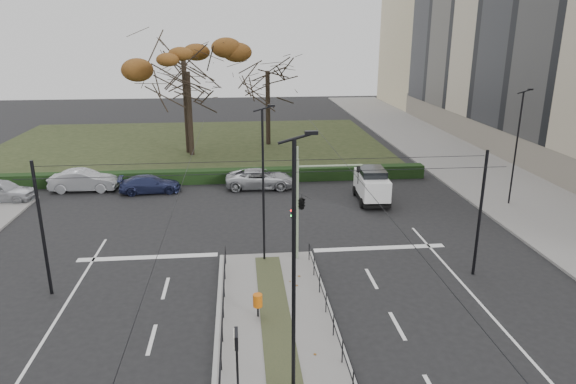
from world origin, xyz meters
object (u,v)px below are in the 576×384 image
at_px(parked_car_third, 150,184).
at_px(streetlamp_median_near, 294,271).
at_px(litter_bin, 258,301).
at_px(parked_car_first, 1,191).
at_px(parked_car_second, 84,180).
at_px(bare_tree_center, 268,76).
at_px(streetlamp_median_far, 264,184).
at_px(parked_car_fourth, 260,179).
at_px(traffic_light, 303,201).
at_px(info_panel, 236,346).
at_px(rust_tree, 183,57).
at_px(white_van, 372,184).
at_px(bare_tree_near, 188,78).
at_px(streetlamp_sidewalk, 516,147).

bearing_deg(parked_car_third, streetlamp_median_near, -165.53).
xyz_separation_m(litter_bin, parked_car_first, (-16.51, 16.45, -0.07)).
xyz_separation_m(parked_car_second, bare_tree_center, (14.06, 14.12, 5.97)).
distance_m(parked_car_first, parked_car_third, 9.69).
height_order(parked_car_second, parked_car_third, parked_car_second).
height_order(streetlamp_median_far, parked_car_third, streetlamp_median_far).
xyz_separation_m(parked_car_third, parked_car_fourth, (7.82, 0.33, 0.08)).
height_order(litter_bin, bare_tree_center, bare_tree_center).
bearing_deg(streetlamp_median_near, litter_bin, 101.37).
height_order(traffic_light, parked_car_second, traffic_light).
xyz_separation_m(litter_bin, parked_car_third, (-6.88, 17.51, -0.21)).
bearing_deg(info_panel, parked_car_third, 105.33).
height_order(rust_tree, bare_tree_center, rust_tree).
xyz_separation_m(traffic_light, litter_bin, (-2.47, -5.34, -2.28)).
height_order(streetlamp_median_far, parked_car_second, streetlamp_median_far).
bearing_deg(white_van, streetlamp_median_far, -131.17).
xyz_separation_m(litter_bin, bare_tree_near, (-4.83, 28.56, 6.16)).
relative_size(litter_bin, rust_tree, 0.08).
bearing_deg(litter_bin, streetlamp_sidewalk, 35.96).
xyz_separation_m(info_panel, parked_car_third, (-6.07, 22.13, -1.33)).
height_order(parked_car_first, parked_car_fourth, parked_car_first).
height_order(litter_bin, parked_car_second, parked_car_second).
bearing_deg(white_van, streetlamp_sidewalk, -10.99).
height_order(parked_car_fourth, rust_tree, rust_tree).
bearing_deg(parked_car_first, bare_tree_near, -37.99).
distance_m(info_panel, bare_tree_near, 33.80).
relative_size(streetlamp_median_near, bare_tree_center, 0.87).
bearing_deg(bare_tree_center, streetlamp_median_near, -92.30).
height_order(streetlamp_median_near, parked_car_third, streetlamp_median_near).
height_order(streetlamp_median_far, parked_car_fourth, streetlamp_median_far).
relative_size(parked_car_third, bare_tree_near, 0.43).
distance_m(streetlamp_sidewalk, parked_car_fourth, 17.30).
bearing_deg(streetlamp_median_near, white_van, 68.75).
bearing_deg(streetlamp_median_far, litter_bin, -96.02).
bearing_deg(streetlamp_sidewalk, parked_car_fourth, 161.14).
bearing_deg(bare_tree_near, rust_tree, 111.56).
relative_size(parked_car_third, white_van, 1.00).
relative_size(streetlamp_median_near, parked_car_first, 1.86).
height_order(white_van, bare_tree_center, bare_tree_center).
xyz_separation_m(streetlamp_median_near, parked_car_fourth, (0.01, 22.48, -3.67)).
bearing_deg(white_van, parked_car_fourth, 152.50).
bearing_deg(bare_tree_near, parked_car_third, -100.49).
height_order(streetlamp_median_near, parked_car_fourth, streetlamp_median_near).
bearing_deg(streetlamp_median_far, info_panel, -97.88).
bearing_deg(parked_car_first, rust_tree, -34.87).
bearing_deg(parked_car_fourth, parked_car_second, 90.68).
height_order(streetlamp_sidewalk, parked_car_second, streetlamp_sidewalk).
bearing_deg(parked_car_second, bare_tree_near, -32.52).
bearing_deg(streetlamp_median_far, bare_tree_near, 103.08).
distance_m(streetlamp_median_near, parked_car_third, 23.78).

